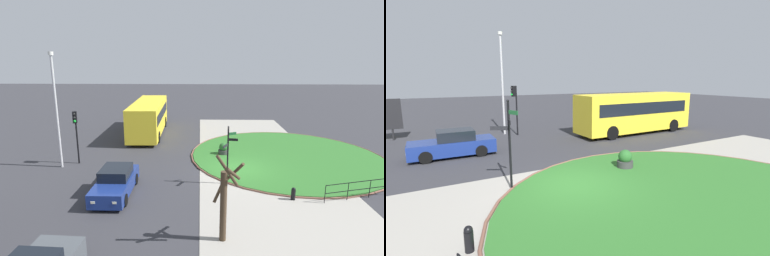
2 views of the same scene
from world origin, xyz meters
TOP-DOWN VIEW (x-y plane):
  - ground at (0.00, 0.00)m, footprint 120.00×120.00m
  - sidewalk_paving at (0.00, -1.74)m, footprint 32.00×8.53m
  - grass_island at (2.87, -3.88)m, footprint 13.86×13.86m
  - grass_kerb_ring at (2.87, -3.88)m, footprint 14.17×14.17m
  - signpost_directional at (-2.28, 0.90)m, footprint 0.85×0.88m
  - bollard_foreground at (-4.23, -2.36)m, footprint 0.23×0.23m
  - railing_grass_edge at (-4.04, -5.82)m, footprint 1.14×3.99m
  - bus_yellow at (9.38, 7.39)m, footprint 9.72×2.84m
  - car_near_lane at (-3.73, 7.09)m, footprint 4.38×1.79m
  - traffic_light_near at (0.91, 10.95)m, footprint 0.48×0.31m
  - lamppost_tall at (0.29, 11.86)m, footprint 0.32×0.32m
  - planter_near_signpost at (3.14, 0.75)m, footprint 0.77×0.77m
  - street_tree_bare at (-7.96, 1.54)m, footprint 1.44×1.24m

SIDE VIEW (x-z plane):
  - ground at x=0.00m, z-range 0.00..0.00m
  - sidewalk_paving at x=0.00m, z-range 0.00..0.02m
  - grass_island at x=2.87m, z-range 0.00..0.10m
  - grass_kerb_ring at x=2.87m, z-range 0.00..0.11m
  - bollard_foreground at x=-4.23m, z-range 0.01..0.71m
  - planter_near_signpost at x=3.14m, z-range -0.05..0.89m
  - railing_grass_edge at x=-4.04m, z-range 0.15..1.15m
  - car_near_lane at x=-3.73m, z-range -0.06..1.40m
  - bus_yellow at x=9.38m, z-range 0.12..3.19m
  - street_tree_bare at x=-7.96m, z-range -0.08..3.75m
  - signpost_directional at x=-2.28m, z-range 0.23..3.72m
  - traffic_light_near at x=0.91m, z-range 0.87..4.58m
  - lamppost_tall at x=0.29m, z-range 0.29..7.89m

